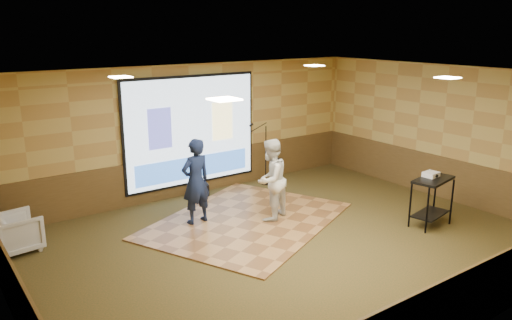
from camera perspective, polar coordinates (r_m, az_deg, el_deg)
ground at (r=9.18m, az=3.44°, el=-9.46°), size 9.00×9.00×0.00m
room_shell at (r=8.53m, az=3.66°, el=3.46°), size 9.04×7.04×3.02m
wainscot_back at (r=11.74m, az=-7.27°, el=-1.55°), size 9.00×0.04×0.95m
wainscot_front at (r=6.93m, az=22.58°, el=-14.91°), size 9.00×0.04×0.95m
wainscot_left at (r=7.31m, az=-25.87°, el=-13.65°), size 0.04×7.00×0.95m
wainscot_right at (r=12.18m, az=20.10°, el=-1.76°), size 0.04×7.00×0.95m
projector_screen at (r=11.46m, az=-7.33°, el=3.20°), size 3.32×0.06×2.52m
downlight_nw at (r=8.86m, az=-15.20°, el=9.14°), size 0.32×0.32×0.02m
downlight_ne at (r=11.19m, az=6.70°, el=10.67°), size 0.32×0.32×0.02m
downlight_sw at (r=5.91m, az=-3.64°, el=6.94°), size 0.32×0.32×0.02m
downlight_se at (r=9.03m, az=21.05°, el=8.77°), size 0.32×0.32×0.02m
dance_floor at (r=10.13m, az=-1.05°, el=-6.93°), size 4.81×4.35×0.03m
player_left at (r=9.80m, az=-6.90°, el=-2.43°), size 0.66×0.46×1.70m
player_right at (r=9.92m, az=1.68°, el=-2.27°), size 0.97×0.88×1.64m
av_table at (r=10.28m, az=19.48°, el=-3.54°), size 0.92×0.48×0.97m
projector at (r=10.28m, az=19.36°, el=-1.56°), size 0.31×0.27×0.10m
mic_stand at (r=12.30m, az=0.91°, el=-0.57°), size 0.62×0.25×1.58m
banquet_chair at (r=9.67m, az=-25.67°, el=-7.49°), size 0.83×0.81×0.68m
duffel_bag at (r=11.67m, az=-6.52°, el=-3.40°), size 0.49×0.41×0.26m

